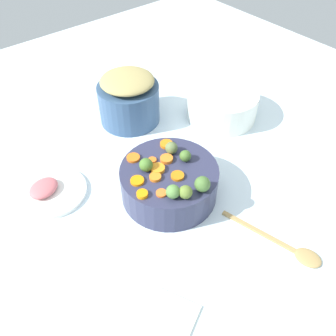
# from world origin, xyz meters

# --- Properties ---
(tabletop) EXTENTS (2.40, 2.40, 0.02)m
(tabletop) POSITION_xyz_m (0.00, 0.00, 0.01)
(tabletop) COLOR white
(tabletop) RESTS_ON ground
(serving_bowl_carrots) EXTENTS (0.28, 0.28, 0.10)m
(serving_bowl_carrots) POSITION_xyz_m (0.00, 0.01, 0.07)
(serving_bowl_carrots) COLOR #2F314E
(serving_bowl_carrots) RESTS_ON tabletop
(metal_pot) EXTENTS (0.22, 0.22, 0.14)m
(metal_pot) POSITION_xyz_m (-0.13, -0.36, 0.09)
(metal_pot) COLOR #355176
(metal_pot) RESTS_ON tabletop
(stuffing_mound) EXTENTS (0.19, 0.19, 0.04)m
(stuffing_mound) POSITION_xyz_m (-0.13, -0.36, 0.18)
(stuffing_mound) COLOR tan
(stuffing_mound) RESTS_ON metal_pot
(carrot_slice_0) EXTENTS (0.05, 0.05, 0.01)m
(carrot_slice_0) POSITION_xyz_m (-0.02, -0.02, 0.13)
(carrot_slice_0) COLOR orange
(carrot_slice_0) RESTS_ON serving_bowl_carrots
(carrot_slice_1) EXTENTS (0.03, 0.03, 0.01)m
(carrot_slice_1) POSITION_xyz_m (0.01, -0.04, 0.12)
(carrot_slice_1) COLOR orange
(carrot_slice_1) RESTS_ON serving_bowl_carrots
(carrot_slice_2) EXTENTS (0.05, 0.05, 0.01)m
(carrot_slice_2) POSITION_xyz_m (0.10, -0.01, 0.13)
(carrot_slice_2) COLOR orange
(carrot_slice_2) RESTS_ON serving_bowl_carrots
(carrot_slice_3) EXTENTS (0.04, 0.04, 0.01)m
(carrot_slice_3) POSITION_xyz_m (-0.06, -0.07, 0.13)
(carrot_slice_3) COLOR orange
(carrot_slice_3) RESTS_ON serving_bowl_carrots
(carrot_slice_4) EXTENTS (0.04, 0.04, 0.01)m
(carrot_slice_4) POSITION_xyz_m (0.05, 0.02, 0.13)
(carrot_slice_4) COLOR orange
(carrot_slice_4) RESTS_ON serving_bowl_carrots
(carrot_slice_5) EXTENTS (0.03, 0.03, 0.01)m
(carrot_slice_5) POSITION_xyz_m (0.11, 0.04, 0.13)
(carrot_slice_5) COLOR orange
(carrot_slice_5) RESTS_ON serving_bowl_carrots
(carrot_slice_6) EXTENTS (0.05, 0.05, 0.01)m
(carrot_slice_6) POSITION_xyz_m (0.00, 0.05, 0.13)
(carrot_slice_6) COLOR orange
(carrot_slice_6) RESTS_ON serving_bowl_carrots
(carrot_slice_7) EXTENTS (0.05, 0.05, 0.01)m
(carrot_slice_7) POSITION_xyz_m (0.05, -0.09, 0.13)
(carrot_slice_7) COLOR orange
(carrot_slice_7) RESTS_ON serving_bowl_carrots
(carrot_slice_8) EXTENTS (0.04, 0.04, 0.01)m
(carrot_slice_8) POSITION_xyz_m (0.02, -0.01, 0.13)
(carrot_slice_8) COLOR orange
(carrot_slice_8) RESTS_ON serving_bowl_carrots
(carrot_slice_9) EXTENTS (0.03, 0.03, 0.01)m
(carrot_slice_9) POSITION_xyz_m (0.07, 0.07, 0.12)
(carrot_slice_9) COLOR orange
(carrot_slice_9) RESTS_ON serving_bowl_carrots
(brussels_sprout_0) EXTENTS (0.04, 0.04, 0.04)m
(brussels_sprout_0) POSITION_xyz_m (0.03, 0.12, 0.14)
(brussels_sprout_0) COLOR olive
(brussels_sprout_0) RESTS_ON serving_bowl_carrots
(brussels_sprout_1) EXTENTS (0.04, 0.04, 0.04)m
(brussels_sprout_1) POSITION_xyz_m (0.06, 0.10, 0.14)
(brussels_sprout_1) COLOR #56863F
(brussels_sprout_1) RESTS_ON serving_bowl_carrots
(brussels_sprout_2) EXTENTS (0.04, 0.04, 0.04)m
(brussels_sprout_2) POSITION_xyz_m (-0.05, -0.04, 0.14)
(brussels_sprout_2) COLOR #5F7242
(brussels_sprout_2) RESTS_ON serving_bowl_carrots
(brussels_sprout_3) EXTENTS (0.04, 0.04, 0.04)m
(brussels_sprout_3) POSITION_xyz_m (0.05, -0.03, 0.14)
(brussels_sprout_3) COLOR #46742B
(brussels_sprout_3) RESTS_ON serving_bowl_carrots
(brussels_sprout_4) EXTENTS (0.03, 0.03, 0.03)m
(brussels_sprout_4) POSITION_xyz_m (-0.06, 0.01, 0.14)
(brussels_sprout_4) COLOR #466D2D
(brussels_sprout_4) RESTS_ON serving_bowl_carrots
(brussels_sprout_5) EXTENTS (0.04, 0.04, 0.04)m
(brussels_sprout_5) POSITION_xyz_m (-0.02, 0.13, 0.14)
(brussels_sprout_5) COLOR #486F32
(brussels_sprout_5) RESTS_ON serving_bowl_carrots
(wooden_spoon) EXTENTS (0.10, 0.28, 0.01)m
(wooden_spoon) POSITION_xyz_m (-0.12, 0.37, 0.03)
(wooden_spoon) COLOR tan
(wooden_spoon) RESTS_ON tabletop
(casserole_dish) EXTENTS (0.25, 0.25, 0.11)m
(casserole_dish) POSITION_xyz_m (-0.39, -0.16, 0.07)
(casserole_dish) COLOR white
(casserole_dish) RESTS_ON tabletop
(ham_plate) EXTENTS (0.20, 0.20, 0.01)m
(ham_plate) POSITION_xyz_m (0.26, -0.21, 0.03)
(ham_plate) COLOR white
(ham_plate) RESTS_ON tabletop
(ham_slice_main) EXTENTS (0.11, 0.10, 0.03)m
(ham_slice_main) POSITION_xyz_m (0.28, -0.22, 0.05)
(ham_slice_main) COLOR #CF666C
(ham_slice_main) RESTS_ON ham_plate
(dish_towel) EXTENTS (0.23, 0.19, 0.01)m
(dish_towel) POSITION_xyz_m (0.28, 0.32, 0.02)
(dish_towel) COLOR silver
(dish_towel) RESTS_ON tabletop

